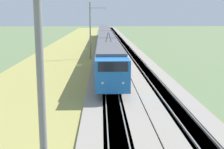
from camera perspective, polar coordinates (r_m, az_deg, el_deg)
name	(u,v)px	position (r m, az deg, el deg)	size (l,w,h in m)	color
ballast_main	(106,56)	(52.10, -1.02, 3.35)	(240.00, 4.40, 0.30)	gray
ballast_adjacent	(133,56)	(52.37, 3.91, 3.36)	(240.00, 4.40, 0.30)	gray
track_main	(106,56)	(52.10, -1.02, 3.36)	(240.00, 1.57, 0.45)	#4C4238
track_adjacent	(133,56)	(52.36, 3.91, 3.37)	(240.00, 1.57, 0.45)	#4C4238
grass_verge	(63,57)	(52.48, -8.86, 3.18)	(240.00, 11.34, 0.12)	#99934C
passenger_train	(105,38)	(65.52, -1.23, 6.73)	(84.24, 2.85, 4.86)	blue
catenary_mast_near	(43,84)	(9.00, -12.56, -1.67)	(0.22, 2.56, 9.67)	slate
catenary_mast_mid	(91,30)	(49.49, -3.93, 8.11)	(0.22, 2.56, 8.91)	slate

